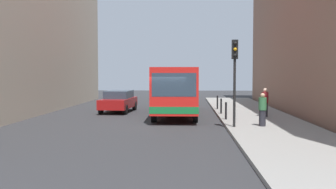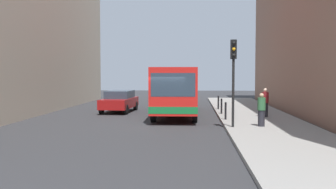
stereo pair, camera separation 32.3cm
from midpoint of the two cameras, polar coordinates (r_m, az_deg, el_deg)
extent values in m
plane|color=#2D2D30|center=(21.17, -1.26, -4.21)|extent=(80.00, 80.00, 0.00)
cube|color=gray|center=(21.46, 13.31, -3.99)|extent=(4.40, 40.00, 0.15)
cube|color=red|center=(25.49, 0.77, 0.99)|extent=(2.64, 11.03, 2.50)
cube|color=#197238|center=(25.54, 0.77, -1.14)|extent=(2.66, 11.05, 0.36)
cube|color=#2D3D4C|center=(20.00, 0.40, 1.40)|extent=(2.26, 0.09, 1.20)
cube|color=#2D3D4C|center=(25.98, 0.80, 1.80)|extent=(2.64, 9.43, 1.00)
cylinder|color=black|center=(21.68, 3.51, -2.71)|extent=(0.29, 1.00, 1.00)
cylinder|color=black|center=(21.74, -2.46, -2.69)|extent=(0.29, 1.00, 1.00)
cylinder|color=black|center=(29.45, 3.15, -1.17)|extent=(0.29, 1.00, 1.00)
cylinder|color=black|center=(29.50, -1.25, -1.16)|extent=(0.29, 1.00, 1.00)
cube|color=maroon|center=(27.48, -7.47, -1.20)|extent=(2.08, 4.51, 0.64)
cube|color=#2D3D4C|center=(27.59, -7.41, 0.02)|extent=(1.76, 2.56, 0.52)
cylinder|color=black|center=(25.86, -6.51, -2.18)|extent=(0.26, 0.65, 0.64)
cylinder|color=black|center=(26.28, -10.00, -2.12)|extent=(0.26, 0.65, 0.64)
cylinder|color=black|center=(28.78, -5.16, -1.64)|extent=(0.26, 0.65, 0.64)
cylinder|color=black|center=(29.16, -8.32, -1.59)|extent=(0.26, 0.65, 0.64)
cylinder|color=black|center=(18.86, 9.06, 0.20)|extent=(0.12, 0.12, 3.20)
cube|color=black|center=(18.87, 9.12, 6.43)|extent=(0.28, 0.24, 0.90)
sphere|color=black|center=(18.76, 9.17, 7.30)|extent=(0.16, 0.16, 0.16)
sphere|color=orange|center=(18.74, 9.16, 6.45)|extent=(0.16, 0.16, 0.16)
sphere|color=black|center=(18.72, 9.15, 5.60)|extent=(0.16, 0.16, 0.16)
cylinder|color=black|center=(21.92, 7.93, -2.34)|extent=(0.11, 0.11, 0.95)
cylinder|color=black|center=(25.01, 7.29, -1.66)|extent=(0.11, 0.11, 0.95)
cylinder|color=black|center=(28.10, 6.80, -1.14)|extent=(0.11, 0.11, 0.95)
cylinder|color=#26262D|center=(19.48, 12.97, -3.33)|extent=(0.32, 0.32, 0.78)
cylinder|color=#336B3F|center=(19.41, 12.99, -1.31)|extent=(0.38, 0.38, 0.60)
sphere|color=tan|center=(19.39, 13.01, -0.11)|extent=(0.21, 0.21, 0.21)
cylinder|color=#26262D|center=(23.74, 13.41, -2.14)|extent=(0.32, 0.32, 0.81)
cylinder|color=maroon|center=(23.68, 13.43, -0.41)|extent=(0.38, 0.38, 0.63)
sphere|color=beige|center=(23.66, 13.44, 0.62)|extent=(0.22, 0.22, 0.22)
camera|label=1|loc=(0.16, -90.39, -0.02)|focal=42.32mm
camera|label=2|loc=(0.16, 89.61, 0.02)|focal=42.32mm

